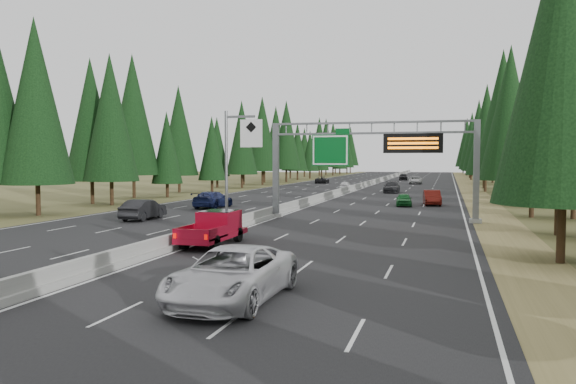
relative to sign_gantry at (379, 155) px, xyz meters
The scene contains 19 objects.
road 46.29m from the sign_gantry, 101.18° to the left, with size 32.00×260.00×0.08m, color black.
shoulder_right 46.28m from the sign_gantry, 78.86° to the left, with size 3.60×260.00×0.06m, color olive.
shoulder_left 52.70m from the sign_gantry, 120.63° to the left, with size 3.60×260.00×0.06m, color #4D4C24.
median_barrier 46.25m from the sign_gantry, 101.18° to the left, with size 0.70×260.00×0.85m.
sign_gantry is the anchor object (origin of this frame).
hov_sign_pole 12.96m from the sign_gantry, 130.04° to the right, with size 2.80×0.50×8.00m.
tree_row_right 46.04m from the sign_gantry, 73.66° to the left, with size 11.31×245.73×18.75m.
tree_row_left 46.90m from the sign_gantry, 131.30° to the left, with size 12.05×241.89×18.44m.
silver_minivan 27.28m from the sign_gantry, 93.81° to the right, with size 3.01×6.52×1.81m, color silver.
red_pickup 17.38m from the sign_gantry, 116.07° to the right, with size 2.06×5.76×1.88m.
car_ahead_green 15.15m from the sign_gantry, 86.56° to the left, with size 1.57×3.90×1.33m, color #166225.
car_ahead_dkred 17.38m from the sign_gantry, 77.50° to the left, with size 1.66×4.75×1.57m, color #61130D.
car_ahead_dkgrey 37.91m from the sign_gantry, 93.92° to the left, with size 2.24×5.51×1.60m, color black.
car_ahead_white 68.66m from the sign_gantry, 90.72° to the left, with size 2.41×5.23×1.45m, color silver.
car_ahead_far 88.40m from the sign_gantry, 93.09° to the left, with size 1.87×4.65×1.59m, color black.
car_onc_near 19.27m from the sign_gantry, 165.32° to the right, with size 1.73×4.96×1.63m, color black.
car_onc_blue 19.14m from the sign_gantry, 157.97° to the left, with size 2.31×5.67×1.65m, color #161F4E.
car_onc_white 45.63m from the sign_gantry, 103.26° to the left, with size 1.57×3.90×1.33m, color silver.
car_onc_far 69.19m from the sign_gantry, 106.15° to the left, with size 2.26×4.91×1.36m, color black.
Camera 1 is at (14.12, -9.61, 4.89)m, focal length 35.00 mm.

